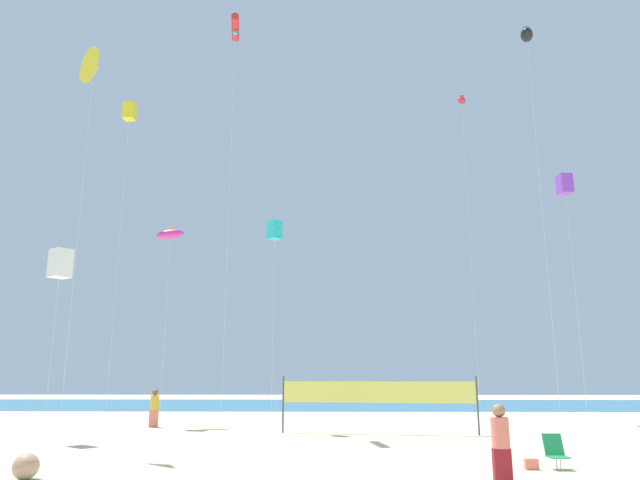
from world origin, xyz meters
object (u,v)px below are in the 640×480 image
at_px(kite_violet_box, 565,185).
at_px(beachgoer_mustard_shirt, 154,407).
at_px(beachgoer_coral_shirt, 501,442).
at_px(kite_cyan_box, 275,231).
at_px(kite_red_tube, 235,29).
at_px(beach_handbag, 531,464).
at_px(kite_white_box, 61,264).
at_px(kite_black_inflatable, 527,36).
at_px(kite_magenta_inflatable, 170,234).
at_px(kite_yellow_delta, 94,67).
at_px(volleyball_net, 378,394).
at_px(folding_beach_chair, 555,451).
at_px(kite_yellow_box, 129,112).
at_px(kite_red_inflatable, 462,102).

bearing_deg(kite_violet_box, beachgoer_mustard_shirt, 179.75).
relative_size(beachgoer_coral_shirt, kite_cyan_box, 0.18).
relative_size(kite_violet_box, kite_cyan_box, 1.29).
distance_m(kite_violet_box, kite_cyan_box, 15.17).
height_order(kite_cyan_box, kite_red_tube, kite_red_tube).
relative_size(beach_handbag, kite_white_box, 0.05).
bearing_deg(kite_black_inflatable, kite_red_tube, 175.59).
relative_size(kite_magenta_inflatable, kite_yellow_delta, 0.68).
height_order(beachgoer_coral_shirt, kite_white_box, kite_white_box).
xyz_separation_m(kite_violet_box, kite_magenta_inflatable, (-20.80, 1.46, -2.19)).
xyz_separation_m(kite_yellow_delta, kite_red_tube, (4.35, 6.73, 5.97)).
xyz_separation_m(beachgoer_coral_shirt, volleyball_net, (-1.93, 11.91, 0.67)).
bearing_deg(kite_cyan_box, volleyball_net, -17.23).
xyz_separation_m(beachgoer_mustard_shirt, kite_white_box, (-2.41, -6.03, 5.92)).
bearing_deg(kite_black_inflatable, beachgoer_mustard_shirt, 171.68).
bearing_deg(kite_violet_box, kite_yellow_delta, -159.13).
height_order(folding_beach_chair, kite_black_inflatable, kite_black_inflatable).
bearing_deg(kite_yellow_box, kite_cyan_box, -25.76).
bearing_deg(kite_yellow_box, volleyball_net, -22.99).
relative_size(beachgoer_coral_shirt, beachgoer_mustard_shirt, 1.01).
xyz_separation_m(volleyball_net, kite_red_inflatable, (6.54, 9.13, 18.14)).
bearing_deg(kite_yellow_delta, beachgoer_mustard_shirt, 84.50).
distance_m(kite_black_inflatable, kite_yellow_box, 22.65).
xyz_separation_m(kite_black_inflatable, kite_red_tube, (-14.90, 1.15, 1.31)).
bearing_deg(folding_beach_chair, volleyball_net, 70.72).
distance_m(volleyball_net, kite_violet_box, 14.80).
xyz_separation_m(beachgoer_mustard_shirt, kite_violet_box, (20.68, -0.09, 11.09)).
xyz_separation_m(beachgoer_coral_shirt, kite_red_tube, (-8.96, 13.40, 19.39)).
xyz_separation_m(beachgoer_coral_shirt, kite_yellow_box, (-15.97, 17.87, 16.81)).
distance_m(beachgoer_mustard_shirt, kite_red_tube, 19.78).
distance_m(beachgoer_mustard_shirt, kite_cyan_box, 10.31).
distance_m(kite_yellow_delta, kite_yellow_box, 12.00).
bearing_deg(kite_red_tube, kite_violet_box, 4.88).
bearing_deg(kite_red_inflatable, kite_magenta_inflatable, -164.69).
xyz_separation_m(beach_handbag, kite_red_tube, (-10.39, 10.99, 20.21)).
height_order(kite_yellow_delta, kite_yellow_box, kite_yellow_box).
relative_size(folding_beach_chair, kite_cyan_box, 0.09).
bearing_deg(kite_magenta_inflatable, folding_beach_chair, -42.92).
bearing_deg(beach_handbag, kite_red_inflatable, 80.28).
height_order(kite_violet_box, kite_red_tube, kite_red_tube).
xyz_separation_m(kite_yellow_delta, kite_yellow_box, (-2.66, 11.20, 3.40)).
distance_m(beachgoer_coral_shirt, kite_yellow_box, 29.27).
bearing_deg(volleyball_net, kite_black_inflatable, 2.46).
bearing_deg(kite_black_inflatable, beachgoer_coral_shirt, -115.87).
bearing_deg(folding_beach_chair, beach_handbag, 150.34).
xyz_separation_m(beachgoer_mustard_shirt, kite_red_inflatable, (17.13, 6.09, 18.83)).
height_order(beachgoer_mustard_shirt, volleyball_net, volleyball_net).
bearing_deg(kite_cyan_box, beach_handbag, -53.58).
xyz_separation_m(volleyball_net, beach_handbag, (3.35, -9.50, -1.50)).
bearing_deg(kite_red_inflatable, kite_yellow_box, -171.25).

